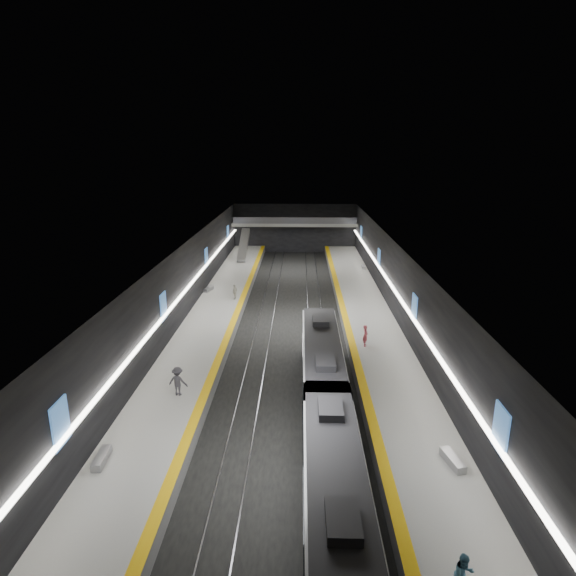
{
  "coord_description": "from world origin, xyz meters",
  "views": [
    {
      "loc": [
        0.96,
        -44.02,
        16.48
      ],
      "look_at": [
        -0.36,
        5.53,
        2.2
      ],
      "focal_mm": 30.0,
      "sensor_mm": 36.0,
      "label": 1
    }
  ],
  "objects_px": {
    "passenger_right_a": "(365,336)",
    "passenger_right_b": "(464,576)",
    "passenger_left_a": "(235,292)",
    "bench_left_near": "(102,458)",
    "escalator": "(244,245)",
    "bench_right_near": "(453,460)",
    "passenger_left_b": "(178,381)",
    "train": "(327,415)",
    "bench_left_far": "(209,289)",
    "bench_right_far": "(363,267)"
  },
  "relations": [
    {
      "from": "bench_left_near",
      "to": "passenger_right_a",
      "type": "distance_m",
      "value": 22.06
    },
    {
      "from": "bench_left_near",
      "to": "bench_left_far",
      "type": "distance_m",
      "value": 31.28
    },
    {
      "from": "bench_left_near",
      "to": "passenger_left_b",
      "type": "height_order",
      "value": "passenger_left_b"
    },
    {
      "from": "train",
      "to": "bench_right_far",
      "type": "xyz_separation_m",
      "value": [
        7.0,
        39.67,
        -1.0
      ]
    },
    {
      "from": "bench_left_far",
      "to": "bench_right_far",
      "type": "relative_size",
      "value": 1.06
    },
    {
      "from": "bench_left_near",
      "to": "passenger_left_b",
      "type": "bearing_deg",
      "value": 69.51
    },
    {
      "from": "passenger_right_b",
      "to": "bench_left_far",
      "type": "bearing_deg",
      "value": 90.5
    },
    {
      "from": "bench_left_near",
      "to": "passenger_left_b",
      "type": "xyz_separation_m",
      "value": [
        2.23,
        7.11,
        0.76
      ]
    },
    {
      "from": "escalator",
      "to": "passenger_left_a",
      "type": "bearing_deg",
      "value": -86.05
    },
    {
      "from": "escalator",
      "to": "passenger_left_b",
      "type": "xyz_separation_m",
      "value": [
        0.53,
        -41.87,
        -0.92
      ]
    },
    {
      "from": "train",
      "to": "bench_right_far",
      "type": "height_order",
      "value": "train"
    },
    {
      "from": "bench_right_near",
      "to": "passenger_right_b",
      "type": "distance_m",
      "value": 7.87
    },
    {
      "from": "escalator",
      "to": "bench_right_near",
      "type": "relative_size",
      "value": 4.31
    },
    {
      "from": "passenger_left_a",
      "to": "passenger_right_b",
      "type": "bearing_deg",
      "value": 36.29
    },
    {
      "from": "escalator",
      "to": "bench_right_near",
      "type": "height_order",
      "value": "escalator"
    },
    {
      "from": "bench_left_far",
      "to": "passenger_left_a",
      "type": "height_order",
      "value": "passenger_left_a"
    },
    {
      "from": "bench_right_near",
      "to": "passenger_right_a",
      "type": "distance_m",
      "value": 15.59
    },
    {
      "from": "bench_right_far",
      "to": "passenger_right_b",
      "type": "bearing_deg",
      "value": -91.05
    },
    {
      "from": "bench_left_far",
      "to": "passenger_left_b",
      "type": "xyz_separation_m",
      "value": [
        2.53,
        -24.17,
        0.77
      ]
    },
    {
      "from": "bench_right_far",
      "to": "passenger_right_a",
      "type": "bearing_deg",
      "value": -94.79
    },
    {
      "from": "passenger_left_a",
      "to": "bench_left_near",
      "type": "bearing_deg",
      "value": 9.92
    },
    {
      "from": "bench_left_near",
      "to": "passenger_left_a",
      "type": "distance_m",
      "value": 28.34
    },
    {
      "from": "bench_left_near",
      "to": "bench_right_far",
      "type": "relative_size",
      "value": 1.12
    },
    {
      "from": "train",
      "to": "escalator",
      "type": "bearing_deg",
      "value": 102.24
    },
    {
      "from": "passenger_left_b",
      "to": "passenger_right_a",
      "type": "bearing_deg",
      "value": -135.98
    },
    {
      "from": "bench_left_near",
      "to": "passenger_left_a",
      "type": "relative_size",
      "value": 1.1
    },
    {
      "from": "bench_left_far",
      "to": "passenger_left_b",
      "type": "bearing_deg",
      "value": -66.77
    },
    {
      "from": "passenger_left_a",
      "to": "passenger_left_b",
      "type": "bearing_deg",
      "value": 13.81
    },
    {
      "from": "bench_left_far",
      "to": "passenger_left_b",
      "type": "relative_size",
      "value": 0.88
    },
    {
      "from": "bench_right_near",
      "to": "bench_left_near",
      "type": "bearing_deg",
      "value": 168.12
    },
    {
      "from": "bench_left_far",
      "to": "passenger_left_a",
      "type": "relative_size",
      "value": 1.04
    },
    {
      "from": "passenger_left_a",
      "to": "passenger_right_a",
      "type": "bearing_deg",
      "value": 61.04
    },
    {
      "from": "train",
      "to": "passenger_left_a",
      "type": "relative_size",
      "value": 16.81
    },
    {
      "from": "passenger_left_b",
      "to": "bench_left_near",
      "type": "bearing_deg",
      "value": 83.74
    },
    {
      "from": "bench_right_near",
      "to": "passenger_left_b",
      "type": "relative_size",
      "value": 0.95
    },
    {
      "from": "train",
      "to": "passenger_left_a",
      "type": "xyz_separation_m",
      "value": [
        -8.56,
        25.25,
        -0.37
      ]
    },
    {
      "from": "bench_left_near",
      "to": "passenger_left_a",
      "type": "xyz_separation_m",
      "value": [
        3.13,
        28.16,
        0.61
      ]
    },
    {
      "from": "escalator",
      "to": "passenger_right_a",
      "type": "height_order",
      "value": "escalator"
    },
    {
      "from": "bench_left_far",
      "to": "passenger_right_b",
      "type": "relative_size",
      "value": 0.99
    },
    {
      "from": "escalator",
      "to": "bench_right_near",
      "type": "xyz_separation_m",
      "value": [
        16.3,
        -48.67,
        -1.67
      ]
    },
    {
      "from": "train",
      "to": "passenger_right_b",
      "type": "relative_size",
      "value": 15.9
    },
    {
      "from": "passenger_right_a",
      "to": "train",
      "type": "bearing_deg",
      "value": 172.23
    },
    {
      "from": "train",
      "to": "bench_right_far",
      "type": "relative_size",
      "value": 17.08
    },
    {
      "from": "passenger_right_a",
      "to": "escalator",
      "type": "bearing_deg",
      "value": 31.32
    },
    {
      "from": "train",
      "to": "bench_left_far",
      "type": "distance_m",
      "value": 30.83
    },
    {
      "from": "bench_left_far",
      "to": "passenger_left_a",
      "type": "distance_m",
      "value": 4.69
    },
    {
      "from": "bench_left_far",
      "to": "passenger_right_b",
      "type": "bearing_deg",
      "value": -49.78
    },
    {
      "from": "passenger_right_a",
      "to": "passenger_right_b",
      "type": "distance_m",
      "value": 22.98
    },
    {
      "from": "bench_right_near",
      "to": "escalator",
      "type": "bearing_deg",
      "value": 95.64
    },
    {
      "from": "train",
      "to": "passenger_left_b",
      "type": "xyz_separation_m",
      "value": [
        -9.47,
        4.21,
        -0.22
      ]
    }
  ]
}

